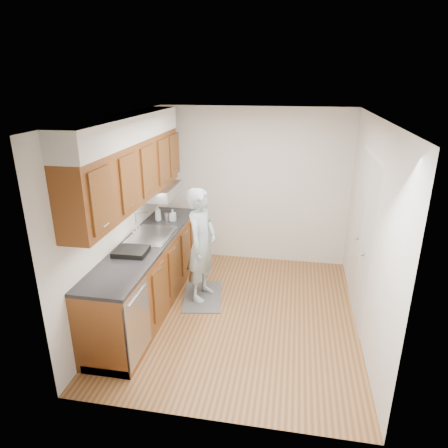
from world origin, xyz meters
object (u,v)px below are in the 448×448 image
(soap_bottle_a, at_px, (158,213))
(dish_rack, at_px, (131,252))
(person, at_px, (201,237))
(soap_bottle_b, at_px, (173,215))
(steel_can, at_px, (167,217))

(soap_bottle_a, relative_size, dish_rack, 0.62)
(person, distance_m, soap_bottle_b, 0.72)
(steel_can, xyz_separation_m, dish_rack, (-0.06, -1.20, -0.03))
(person, height_order, soap_bottle_b, person)
(soap_bottle_b, relative_size, steel_can, 1.56)
(dish_rack, bearing_deg, steel_can, 85.02)
(soap_bottle_a, distance_m, soap_bottle_b, 0.22)
(steel_can, bearing_deg, soap_bottle_b, 6.48)
(soap_bottle_a, bearing_deg, dish_rack, -86.83)
(soap_bottle_a, relative_size, steel_can, 2.12)
(soap_bottle_b, height_order, dish_rack, soap_bottle_b)
(person, bearing_deg, soap_bottle_a, 70.78)
(steel_can, distance_m, dish_rack, 1.20)
(soap_bottle_a, distance_m, dish_rack, 1.17)
(soap_bottle_a, xyz_separation_m, dish_rack, (0.06, -1.17, -0.09))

